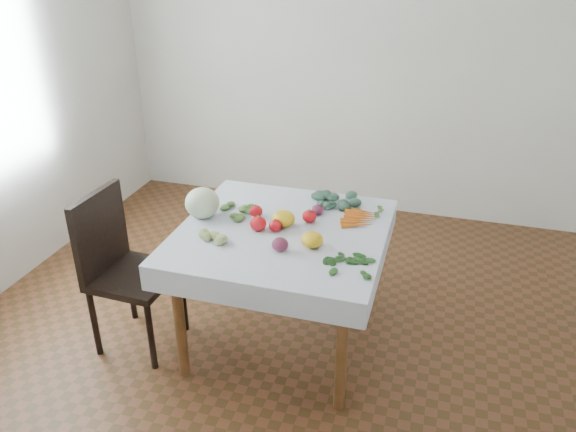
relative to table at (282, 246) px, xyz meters
name	(u,v)px	position (x,y,z in m)	size (l,w,h in m)	color
ground	(283,339)	(0.00, 0.00, -0.65)	(4.00, 4.00, 0.00)	brown
back_wall	(354,53)	(0.00, 2.00, 0.70)	(4.00, 0.04, 2.70)	silver
table	(282,246)	(0.00, 0.00, 0.00)	(1.00, 1.00, 0.75)	brown
tablecloth	(282,230)	(0.00, 0.00, 0.10)	(1.12, 1.12, 0.01)	white
chair	(120,261)	(-0.89, -0.25, -0.11)	(0.45, 0.45, 0.95)	black
cabbage	(202,203)	(-0.48, 0.02, 0.19)	(0.20, 0.20, 0.18)	beige
tomato_a	(258,224)	(-0.12, -0.04, 0.14)	(0.09, 0.09, 0.08)	red
tomato_b	(276,226)	(-0.03, -0.02, 0.14)	(0.08, 0.08, 0.07)	red
tomato_c	(256,211)	(-0.19, 0.11, 0.14)	(0.08, 0.08, 0.07)	red
tomato_d	(309,216)	(0.12, 0.13, 0.14)	(0.08, 0.08, 0.07)	red
heirloom_back	(284,218)	(-0.01, 0.05, 0.15)	(0.13, 0.13, 0.09)	yellow
heirloom_front	(312,240)	(0.20, -0.13, 0.14)	(0.12, 0.12, 0.08)	yellow
onion_a	(318,210)	(0.14, 0.23, 0.13)	(0.07, 0.07, 0.06)	#511736
onion_b	(280,245)	(0.06, -0.22, 0.14)	(0.09, 0.09, 0.07)	#511736
tomatillo_cluster	(208,238)	(-0.33, -0.24, 0.13)	(0.15, 0.11, 0.05)	#BCCD76
carrot_bunch	(360,218)	(0.39, 0.24, 0.12)	(0.19, 0.26, 0.03)	orange
kale_bunch	(339,200)	(0.23, 0.43, 0.12)	(0.31, 0.27, 0.04)	#3D644B
basil_bunch	(348,263)	(0.41, -0.26, 0.11)	(0.28, 0.20, 0.01)	#1E4B17
dill_bunch	(239,212)	(-0.30, 0.11, 0.11)	(0.21, 0.21, 0.02)	#547B38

